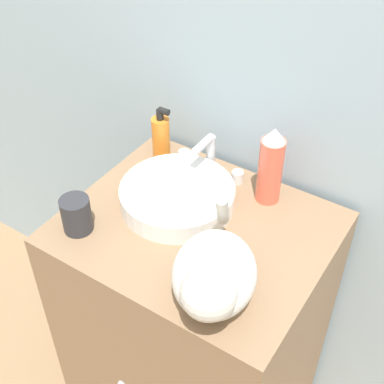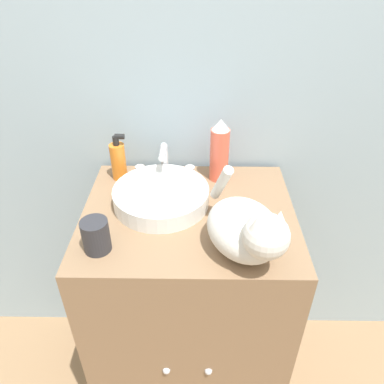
{
  "view_description": "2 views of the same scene",
  "coord_description": "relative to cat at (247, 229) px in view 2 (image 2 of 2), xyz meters",
  "views": [
    {
      "loc": [
        0.5,
        -0.53,
        1.81
      ],
      "look_at": [
        -0.01,
        0.25,
        1.02
      ],
      "focal_mm": 50.0,
      "sensor_mm": 36.0,
      "label": 1
    },
    {
      "loc": [
        0.02,
        -0.62,
        1.59
      ],
      "look_at": [
        0.01,
        0.26,
        0.97
      ],
      "focal_mm": 35.0,
      "sensor_mm": 36.0,
      "label": 2
    }
  ],
  "objects": [
    {
      "name": "wall_back",
      "position": [
        -0.15,
        0.48,
        0.27
      ],
      "size": [
        6.0,
        0.05,
        2.5
      ],
      "color": "#9EB7C6",
      "rests_on": "ground_plane"
    },
    {
      "name": "cup",
      "position": [
        -0.39,
        0.01,
        -0.03
      ],
      "size": [
        0.07,
        0.07,
        0.09
      ],
      "color": "#2D2D33",
      "rests_on": "vanity_cabinet"
    },
    {
      "name": "cat",
      "position": [
        0.0,
        0.0,
        0.0
      ],
      "size": [
        0.25,
        0.33,
        0.2
      ],
      "rotation": [
        0.0,
        0.0,
        -1.15
      ],
      "color": "silver",
      "rests_on": "vanity_cabinet"
    },
    {
      "name": "faucet",
      "position": [
        -0.24,
        0.37,
        -0.03
      ],
      "size": [
        0.2,
        0.1,
        0.13
      ],
      "color": "silver",
      "rests_on": "vanity_cabinet"
    },
    {
      "name": "spray_bottle",
      "position": [
        -0.05,
        0.36,
        0.02
      ],
      "size": [
        0.06,
        0.06,
        0.22
      ],
      "color": "#EF6047",
      "rests_on": "vanity_cabinet"
    },
    {
      "name": "soap_bottle",
      "position": [
        -0.39,
        0.36,
        -0.01
      ],
      "size": [
        0.05,
        0.05,
        0.16
      ],
      "color": "orange",
      "rests_on": "vanity_cabinet"
    },
    {
      "name": "sink_basin",
      "position": [
        -0.24,
        0.21,
        -0.05
      ],
      "size": [
        0.29,
        0.29,
        0.05
      ],
      "color": "white",
      "rests_on": "vanity_cabinet"
    },
    {
      "name": "vanity_cabinet",
      "position": [
        -0.15,
        0.17,
        -0.53
      ],
      "size": [
        0.64,
        0.55,
        0.9
      ],
      "color": "#8C6B4C",
      "rests_on": "ground_plane"
    }
  ]
}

